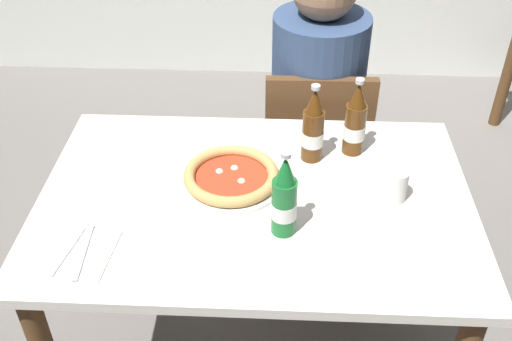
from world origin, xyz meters
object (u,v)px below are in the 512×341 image
object	(u,v)px
dining_table_main	(255,226)
beer_bottle_left	(355,122)
beer_bottle_right	(313,129)
diner_seated	(315,120)
pizza_margherita_near	(231,177)
paper_cup	(394,185)
chair_behind_table	(315,150)
beer_bottle_center	(284,199)
napkin_with_cutlery	(76,253)

from	to	relation	value
dining_table_main	beer_bottle_left	xyz separation A→B (m)	(0.29, 0.23, 0.22)
beer_bottle_left	beer_bottle_right	bearing A→B (deg)	-162.00
diner_seated	beer_bottle_left	xyz separation A→B (m)	(0.09, -0.43, 0.27)
pizza_margherita_near	paper_cup	size ratio (longest dim) A/B	3.07
chair_behind_table	beer_bottle_right	distance (m)	0.56
beer_bottle_center	napkin_with_cutlery	xyz separation A→B (m)	(-0.51, -0.11, -0.10)
chair_behind_table	napkin_with_cutlery	xyz separation A→B (m)	(-0.63, -0.85, 0.27)
dining_table_main	chair_behind_table	size ratio (longest dim) A/B	1.41
beer_bottle_left	pizza_margherita_near	bearing A→B (deg)	-153.91
dining_table_main	beer_bottle_left	bearing A→B (deg)	38.72
chair_behind_table	beer_bottle_center	bearing A→B (deg)	79.89
paper_cup	dining_table_main	bearing A→B (deg)	-178.85
dining_table_main	napkin_with_cutlery	size ratio (longest dim) A/B	6.11
diner_seated	beer_bottle_right	distance (m)	0.55
dining_table_main	napkin_with_cutlery	distance (m)	0.51
pizza_margherita_near	paper_cup	xyz separation A→B (m)	(0.45, -0.05, 0.03)
dining_table_main	diner_seated	xyz separation A→B (m)	(0.20, 0.66, -0.05)
pizza_margherita_near	beer_bottle_center	bearing A→B (deg)	-52.01
pizza_margherita_near	beer_bottle_center	xyz separation A→B (m)	(0.15, -0.19, 0.08)
diner_seated	beer_bottle_left	bearing A→B (deg)	-78.60
chair_behind_table	diner_seated	distance (m)	0.11
chair_behind_table	paper_cup	world-z (taller)	chair_behind_table
dining_table_main	napkin_with_cutlery	world-z (taller)	napkin_with_cutlery
beer_bottle_center	paper_cup	distance (m)	0.34
dining_table_main	beer_bottle_left	world-z (taller)	beer_bottle_left
pizza_margherita_near	dining_table_main	bearing A→B (deg)	-37.90
dining_table_main	diner_seated	world-z (taller)	diner_seated
pizza_margherita_near	beer_bottle_center	world-z (taller)	beer_bottle_center
diner_seated	napkin_with_cutlery	bearing A→B (deg)	-124.93
beer_bottle_right	paper_cup	distance (m)	0.29
diner_seated	pizza_margherita_near	bearing A→B (deg)	-113.96
dining_table_main	napkin_with_cutlery	xyz separation A→B (m)	(-0.43, -0.24, 0.12)
napkin_with_cutlery	paper_cup	bearing A→B (deg)	17.26
diner_seated	paper_cup	distance (m)	0.71
pizza_margherita_near	beer_bottle_left	distance (m)	0.40
dining_table_main	chair_behind_table	xyz separation A→B (m)	(0.20, 0.61, -0.15)
pizza_margherita_near	beer_bottle_right	xyz separation A→B (m)	(0.23, 0.13, 0.08)
diner_seated	pizza_margherita_near	distance (m)	0.69
dining_table_main	napkin_with_cutlery	bearing A→B (deg)	-150.56
napkin_with_cutlery	beer_bottle_left	bearing A→B (deg)	33.37
dining_table_main	beer_bottle_center	xyz separation A→B (m)	(0.08, -0.14, 0.22)
beer_bottle_left	napkin_with_cutlery	world-z (taller)	beer_bottle_left
beer_bottle_right	dining_table_main	bearing A→B (deg)	-130.36
dining_table_main	paper_cup	distance (m)	0.41
beer_bottle_center	chair_behind_table	bearing A→B (deg)	80.79
diner_seated	dining_table_main	bearing A→B (deg)	-106.75
beer_bottle_left	beer_bottle_center	distance (m)	0.42
chair_behind_table	paper_cup	size ratio (longest dim) A/B	8.95
chair_behind_table	paper_cup	distance (m)	0.70
beer_bottle_right	paper_cup	size ratio (longest dim) A/B	2.60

